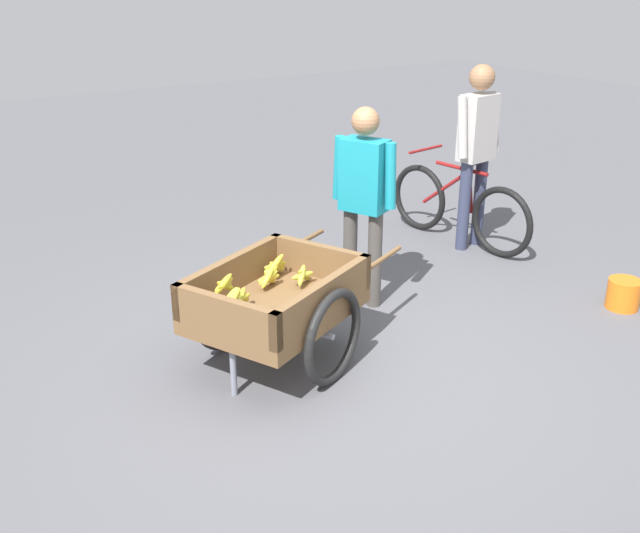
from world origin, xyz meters
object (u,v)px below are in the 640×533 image
(fruit_cart, at_px, (276,304))
(bicycle, at_px, (458,207))
(plastic_bucket, at_px, (623,294))
(cyclist_person, at_px, (477,140))
(vendor_person, at_px, (364,191))

(fruit_cart, distance_m, bicycle, 2.83)
(fruit_cart, relative_size, bicycle, 1.10)
(bicycle, height_order, plastic_bucket, bicycle)
(bicycle, relative_size, plastic_bucket, 6.49)
(fruit_cart, height_order, plastic_bucket, fruit_cart)
(bicycle, height_order, cyclist_person, cyclist_person)
(cyclist_person, bearing_deg, plastic_bucket, 92.88)
(vendor_person, distance_m, plastic_bucket, 2.20)
(fruit_cart, xyz_separation_m, cyclist_person, (-2.62, -0.96, 0.59))
(fruit_cart, xyz_separation_m, vendor_person, (-1.04, -0.48, 0.49))
(cyclist_person, xyz_separation_m, plastic_bucket, (-0.08, 1.65, -0.90))
(vendor_person, xyz_separation_m, cyclist_person, (-1.58, -0.47, 0.10))
(vendor_person, height_order, plastic_bucket, vendor_person)
(bicycle, relative_size, cyclist_person, 0.98)
(plastic_bucket, bearing_deg, cyclist_person, -87.12)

